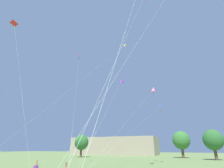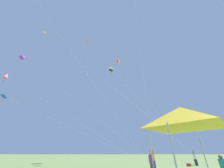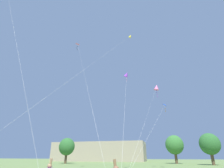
% 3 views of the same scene
% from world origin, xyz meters
% --- Properties ---
extents(distant_building, '(34.38, 12.78, 6.67)m').
position_xyz_m(distant_building, '(-18.61, 64.86, 3.34)').
color(distant_building, tan).
rests_on(distant_building, ground).
extents(tree_far_right, '(4.31, 3.88, 6.50)m').
position_xyz_m(tree_far_right, '(-20.55, 42.56, 4.20)').
color(tree_far_right, brown).
rests_on(tree_far_right, ground).
extents(tree_near_right, '(4.54, 4.08, 6.84)m').
position_xyz_m(tree_near_right, '(15.17, 43.49, 4.42)').
color(tree_near_right, brown).
rests_on(tree_near_right, ground).
extents(tree_far_centre, '(4.76, 4.28, 7.18)m').
position_xyz_m(tree_far_centre, '(7.87, 49.53, 4.64)').
color(tree_far_centre, brown).
rests_on(tree_far_centre, ground).
extents(kite_yellow_diamond_0, '(7.91, 19.18, 21.47)m').
position_xyz_m(kite_yellow_diamond_0, '(0.92, 21.51, 20.93)').
color(kite_yellow_diamond_0, silver).
rests_on(kite_yellow_diamond_0, ground).
extents(kite_pink_diamond_1, '(2.85, 24.25, 14.46)m').
position_xyz_m(kite_pink_diamond_1, '(4.55, 28.59, 13.84)').
color(kite_pink_diamond_1, silver).
rests_on(kite_pink_diamond_1, ground).
extents(kite_red_delta_3, '(10.29, 2.73, 19.81)m').
position_xyz_m(kite_red_delta_3, '(-10.92, 7.70, 19.26)').
color(kite_red_delta_3, silver).
rests_on(kite_red_delta_3, ground).
extents(kite_pink_delta_4, '(10.84, 16.01, 20.42)m').
position_xyz_m(kite_pink_delta_4, '(-8.02, 20.03, 19.82)').
color(kite_pink_delta_4, silver).
rests_on(kite_pink_delta_4, ground).
extents(kite_blue_delta_5, '(4.07, 24.94, 10.75)m').
position_xyz_m(kite_blue_delta_5, '(5.68, 28.17, 10.17)').
color(kite_blue_delta_5, silver).
rests_on(kite_blue_delta_5, ground).
extents(kite_purple_diamond_6, '(3.29, 19.20, 14.91)m').
position_xyz_m(kite_purple_diamond_6, '(-0.05, 22.60, 14.29)').
color(kite_purple_diamond_6, silver).
rests_on(kite_purple_diamond_6, ground).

